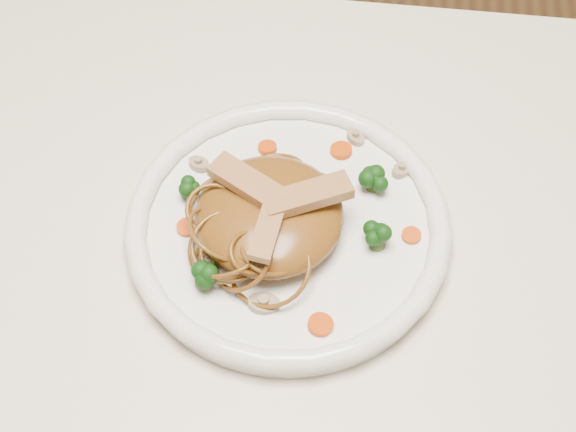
# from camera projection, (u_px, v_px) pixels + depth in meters

# --- Properties ---
(table) EXTENTS (1.20, 0.80, 0.75)m
(table) POSITION_uv_depth(u_px,v_px,m) (270.00, 356.00, 0.79)
(table) COLOR beige
(table) RESTS_ON ground
(plate) EXTENTS (0.34, 0.34, 0.02)m
(plate) POSITION_uv_depth(u_px,v_px,m) (288.00, 230.00, 0.75)
(plate) COLOR white
(plate) RESTS_ON table
(noodle_mound) EXTENTS (0.14, 0.14, 0.04)m
(noodle_mound) POSITION_uv_depth(u_px,v_px,m) (269.00, 215.00, 0.72)
(noodle_mound) COLOR brown
(noodle_mound) RESTS_ON plate
(chicken_a) EXTENTS (0.08, 0.06, 0.01)m
(chicken_a) POSITION_uv_depth(u_px,v_px,m) (308.00, 196.00, 0.70)
(chicken_a) COLOR #A77A4F
(chicken_a) RESTS_ON noodle_mound
(chicken_b) EXTENTS (0.08, 0.06, 0.01)m
(chicken_b) POSITION_uv_depth(u_px,v_px,m) (249.00, 184.00, 0.71)
(chicken_b) COLOR #A77A4F
(chicken_b) RESTS_ON noodle_mound
(chicken_c) EXTENTS (0.03, 0.06, 0.01)m
(chicken_c) POSITION_uv_depth(u_px,v_px,m) (267.00, 229.00, 0.68)
(chicken_c) COLOR #A77A4F
(chicken_c) RESTS_ON noodle_mound
(broccoli_0) EXTENTS (0.03, 0.03, 0.03)m
(broccoli_0) POSITION_uv_depth(u_px,v_px,m) (374.00, 177.00, 0.75)
(broccoli_0) COLOR #103B0C
(broccoli_0) RESTS_ON plate
(broccoli_1) EXTENTS (0.03, 0.03, 0.03)m
(broccoli_1) POSITION_uv_depth(u_px,v_px,m) (186.00, 185.00, 0.75)
(broccoli_1) COLOR #103B0C
(broccoli_1) RESTS_ON plate
(broccoli_2) EXTENTS (0.04, 0.04, 0.03)m
(broccoli_2) POSITION_uv_depth(u_px,v_px,m) (202.00, 274.00, 0.69)
(broccoli_2) COLOR #103B0C
(broccoli_2) RESTS_ON plate
(broccoli_3) EXTENTS (0.03, 0.03, 0.03)m
(broccoli_3) POSITION_uv_depth(u_px,v_px,m) (379.00, 235.00, 0.71)
(broccoli_3) COLOR #103B0C
(broccoli_3) RESTS_ON plate
(carrot_0) EXTENTS (0.02, 0.02, 0.00)m
(carrot_0) POSITION_uv_depth(u_px,v_px,m) (341.00, 150.00, 0.79)
(carrot_0) COLOR #B73D06
(carrot_0) RESTS_ON plate
(carrot_1) EXTENTS (0.02, 0.02, 0.00)m
(carrot_1) POSITION_uv_depth(u_px,v_px,m) (187.00, 227.00, 0.73)
(carrot_1) COLOR #B73D06
(carrot_1) RESTS_ON plate
(carrot_2) EXTENTS (0.02, 0.02, 0.00)m
(carrot_2) POSITION_uv_depth(u_px,v_px,m) (411.00, 235.00, 0.73)
(carrot_2) COLOR #B73D06
(carrot_2) RESTS_ON plate
(carrot_3) EXTENTS (0.02, 0.02, 0.00)m
(carrot_3) POSITION_uv_depth(u_px,v_px,m) (267.00, 148.00, 0.79)
(carrot_3) COLOR #B73D06
(carrot_3) RESTS_ON plate
(carrot_4) EXTENTS (0.02, 0.02, 0.00)m
(carrot_4) POSITION_uv_depth(u_px,v_px,m) (321.00, 324.00, 0.68)
(carrot_4) COLOR #B73D06
(carrot_4) RESTS_ON plate
(mushroom_0) EXTENTS (0.03, 0.03, 0.01)m
(mushroom_0) POSITION_uv_depth(u_px,v_px,m) (264.00, 303.00, 0.69)
(mushroom_0) COLOR gray
(mushroom_0) RESTS_ON plate
(mushroom_1) EXTENTS (0.03, 0.03, 0.01)m
(mushroom_1) POSITION_uv_depth(u_px,v_px,m) (402.00, 170.00, 0.77)
(mushroom_1) COLOR gray
(mushroom_1) RESTS_ON plate
(mushroom_2) EXTENTS (0.03, 0.03, 0.01)m
(mushroom_2) POSITION_uv_depth(u_px,v_px,m) (199.00, 164.00, 0.78)
(mushroom_2) COLOR gray
(mushroom_2) RESTS_ON plate
(mushroom_3) EXTENTS (0.03, 0.03, 0.01)m
(mushroom_3) POSITION_uv_depth(u_px,v_px,m) (355.00, 137.00, 0.80)
(mushroom_3) COLOR gray
(mushroom_3) RESTS_ON plate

